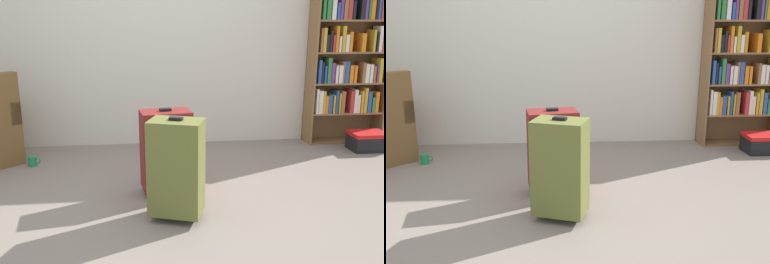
# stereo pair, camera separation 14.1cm
# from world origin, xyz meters

# --- Properties ---
(ground_plane) EXTENTS (10.08, 10.08, 0.00)m
(ground_plane) POSITION_xyz_m (0.00, 0.00, 0.00)
(ground_plane) COLOR slate
(back_wall) EXTENTS (5.76, 0.10, 2.60)m
(back_wall) POSITION_xyz_m (0.00, 1.95, 1.30)
(back_wall) COLOR beige
(back_wall) RESTS_ON ground
(bookshelf) EXTENTS (0.86, 0.27, 1.69)m
(bookshelf) POSITION_xyz_m (2.12, 1.74, 0.92)
(bookshelf) COLOR brown
(bookshelf) RESTS_ON ground
(mug) EXTENTS (0.12, 0.08, 0.10)m
(mug) POSITION_xyz_m (-1.22, 1.23, 0.05)
(mug) COLOR #1E7F4C
(mug) RESTS_ON ground
(storage_box) EXTENTS (0.38, 0.29, 0.20)m
(storage_box) POSITION_xyz_m (2.25, 1.38, 0.11)
(storage_box) COLOR black
(storage_box) RESTS_ON ground
(suitcase_olive) EXTENTS (0.42, 0.36, 0.74)m
(suitcase_olive) POSITION_xyz_m (0.08, -0.05, 0.38)
(suitcase_olive) COLOR brown
(suitcase_olive) RESTS_ON ground
(suitcase_dark_red) EXTENTS (0.42, 0.31, 0.70)m
(suitcase_dark_red) POSITION_xyz_m (0.03, 0.43, 0.37)
(suitcase_dark_red) COLOR maroon
(suitcase_dark_red) RESTS_ON ground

